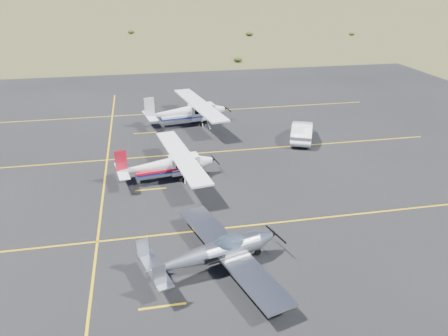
{
  "coord_description": "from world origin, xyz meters",
  "views": [
    {
      "loc": [
        -3.23,
        -18.03,
        12.85
      ],
      "look_at": [
        1.6,
        6.42,
        1.6
      ],
      "focal_mm": 35.0,
      "sensor_mm": 36.0,
      "label": 1
    }
  ],
  "objects_px": {
    "aircraft_low_wing": "(217,252)",
    "aircraft_cessna": "(168,164)",
    "aircraft_plain": "(188,111)",
    "sedan": "(302,131)"
  },
  "relations": [
    {
      "from": "aircraft_low_wing",
      "to": "aircraft_cessna",
      "type": "xyz_separation_m",
      "value": [
        -1.48,
        10.24,
        0.16
      ]
    },
    {
      "from": "aircraft_low_wing",
      "to": "aircraft_plain",
      "type": "bearing_deg",
      "value": 70.39
    },
    {
      "from": "aircraft_low_wing",
      "to": "aircraft_cessna",
      "type": "bearing_deg",
      "value": 81.86
    },
    {
      "from": "aircraft_cessna",
      "to": "aircraft_low_wing",
      "type": "bearing_deg",
      "value": -90.51
    },
    {
      "from": "aircraft_low_wing",
      "to": "aircraft_cessna",
      "type": "height_order",
      "value": "aircraft_cessna"
    },
    {
      "from": "aircraft_cessna",
      "to": "sedan",
      "type": "distance_m",
      "value": 12.67
    },
    {
      "from": "aircraft_low_wing",
      "to": "aircraft_plain",
      "type": "xyz_separation_m",
      "value": [
        1.22,
        21.49,
        0.33
      ]
    },
    {
      "from": "aircraft_low_wing",
      "to": "sedan",
      "type": "bearing_deg",
      "value": 40.97
    },
    {
      "from": "aircraft_plain",
      "to": "aircraft_low_wing",
      "type": "bearing_deg",
      "value": -103.53
    },
    {
      "from": "aircraft_cessna",
      "to": "sedan",
      "type": "height_order",
      "value": "aircraft_cessna"
    }
  ]
}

